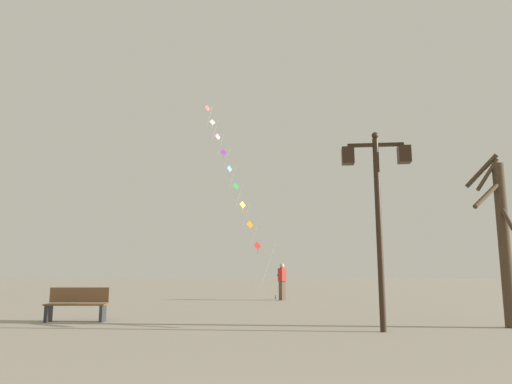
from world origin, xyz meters
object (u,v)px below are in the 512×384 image
bare_tree (502,236)px  park_bench (77,304)px  twin_lantern_lamp_post (377,190)px  kite_flyer (282,281)px  kite_train (233,180)px

bare_tree → park_bench: 11.04m
twin_lantern_lamp_post → kite_flyer: size_ratio=2.67×
kite_train → park_bench: bearing=-97.7°
twin_lantern_lamp_post → kite_train: bearing=110.0°
kite_flyer → twin_lantern_lamp_post: bearing=158.3°
kite_flyer → kite_train: bearing=-0.3°
kite_train → park_bench: size_ratio=7.55×
kite_flyer → park_bench: (-5.00, -10.29, -0.45)m
kite_flyer → park_bench: kite_flyer is taller
kite_train → twin_lantern_lamp_post: bearing=-70.0°
kite_train → kite_flyer: kite_train is taller
twin_lantern_lamp_post → kite_train: size_ratio=0.37×
park_bench → kite_flyer: bearing=57.8°
twin_lantern_lamp_post → kite_train: (-5.81, 15.99, 3.47)m
kite_train → kite_flyer: bearing=-55.1°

